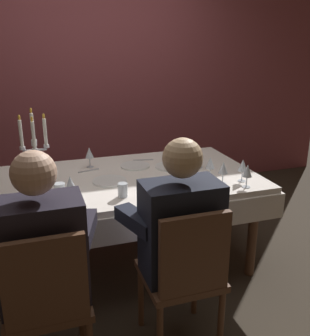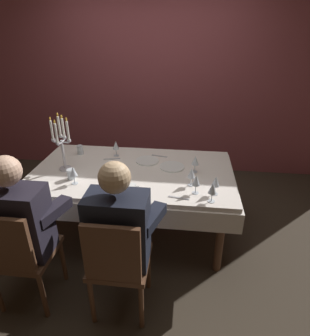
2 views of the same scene
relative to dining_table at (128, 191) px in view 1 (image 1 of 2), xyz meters
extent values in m
plane|color=#3A3126|center=(0.00, 0.00, -0.62)|extent=(12.00, 12.00, 0.00)
cube|color=#8D4147|center=(0.00, 1.66, 0.73)|extent=(6.00, 0.12, 2.70)
cube|color=white|center=(0.00, 0.00, 0.10)|extent=(1.90, 1.10, 0.04)
cube|color=white|center=(0.00, 0.00, -0.01)|extent=(1.94, 1.14, 0.18)
cylinder|color=brown|center=(-0.83, -0.43, -0.27)|extent=(0.07, 0.07, 0.70)
cylinder|color=brown|center=(0.83, -0.43, -0.27)|extent=(0.07, 0.07, 0.70)
cylinder|color=brown|center=(-0.83, 0.43, -0.27)|extent=(0.07, 0.07, 0.70)
cylinder|color=brown|center=(0.83, 0.43, -0.27)|extent=(0.07, 0.07, 0.70)
cylinder|color=silver|center=(-0.64, -0.07, 0.13)|extent=(0.11, 0.11, 0.02)
cylinder|color=silver|center=(-0.64, -0.07, 0.28)|extent=(0.02, 0.02, 0.28)
cylinder|color=silver|center=(-0.64, -0.07, 0.46)|extent=(0.04, 0.04, 0.02)
cylinder|color=white|center=(-0.64, -0.07, 0.56)|extent=(0.02, 0.02, 0.17)
ellipsoid|color=yellow|center=(-0.64, -0.07, 0.66)|extent=(0.02, 0.02, 0.03)
cylinder|color=silver|center=(-0.60, -0.07, 0.40)|extent=(0.07, 0.01, 0.01)
cylinder|color=silver|center=(-0.57, -0.07, 0.42)|extent=(0.04, 0.04, 0.02)
cylinder|color=white|center=(-0.57, -0.07, 0.52)|extent=(0.02, 0.02, 0.17)
ellipsoid|color=yellow|center=(-0.57, -0.07, 0.62)|extent=(0.02, 0.02, 0.03)
cylinder|color=silver|center=(-0.64, -0.03, 0.40)|extent=(0.01, 0.07, 0.01)
cylinder|color=silver|center=(-0.64, 0.01, 0.42)|extent=(0.04, 0.04, 0.02)
cylinder|color=white|center=(-0.64, 0.01, 0.52)|extent=(0.02, 0.02, 0.17)
ellipsoid|color=yellow|center=(-0.64, 0.01, 0.62)|extent=(0.02, 0.02, 0.03)
cylinder|color=silver|center=(-0.68, -0.07, 0.40)|extent=(0.07, 0.01, 0.01)
cylinder|color=silver|center=(-0.72, -0.07, 0.42)|extent=(0.04, 0.04, 0.02)
cylinder|color=white|center=(-0.72, -0.07, 0.52)|extent=(0.02, 0.02, 0.17)
ellipsoid|color=yellow|center=(-0.72, -0.07, 0.62)|extent=(0.02, 0.02, 0.03)
cylinder|color=silver|center=(-0.64, -0.10, 0.40)|extent=(0.01, 0.08, 0.01)
cylinder|color=silver|center=(-0.64, -0.14, 0.42)|extent=(0.04, 0.04, 0.02)
cylinder|color=white|center=(-0.64, -0.14, 0.52)|extent=(0.02, 0.02, 0.17)
ellipsoid|color=yellow|center=(-0.64, -0.14, 0.62)|extent=(0.02, 0.02, 0.03)
cylinder|color=white|center=(-0.76, -0.44, 0.13)|extent=(0.22, 0.22, 0.01)
cylinder|color=white|center=(0.11, 0.21, 0.13)|extent=(0.23, 0.23, 0.01)
cylinder|color=white|center=(-0.15, -0.07, 0.13)|extent=(0.24, 0.24, 0.01)
cylinder|color=white|center=(0.37, 0.10, 0.13)|extent=(0.24, 0.24, 0.01)
cylinder|color=silver|center=(0.59, 0.03, 0.12)|extent=(0.06, 0.06, 0.00)
cylinder|color=silver|center=(0.59, 0.03, 0.16)|extent=(0.01, 0.01, 0.07)
cone|color=silver|center=(0.59, 0.03, 0.24)|extent=(0.07, 0.07, 0.08)
cylinder|color=maroon|center=(0.59, 0.03, 0.22)|extent=(0.04, 0.04, 0.03)
cylinder|color=silver|center=(0.56, -0.23, 0.12)|extent=(0.06, 0.06, 0.00)
cylinder|color=silver|center=(0.56, -0.23, 0.16)|extent=(0.01, 0.01, 0.07)
cone|color=silver|center=(0.56, -0.23, 0.24)|extent=(0.07, 0.07, 0.08)
cylinder|color=silver|center=(-0.45, -0.32, 0.12)|extent=(0.06, 0.06, 0.00)
cylinder|color=silver|center=(-0.45, -0.32, 0.16)|extent=(0.01, 0.01, 0.07)
cone|color=silver|center=(-0.45, -0.32, 0.24)|extent=(0.07, 0.07, 0.08)
cylinder|color=silver|center=(-0.23, 0.31, 0.12)|extent=(0.06, 0.06, 0.00)
cylinder|color=silver|center=(-0.23, 0.31, 0.16)|extent=(0.01, 0.01, 0.07)
cone|color=silver|center=(-0.23, 0.31, 0.24)|extent=(0.07, 0.07, 0.08)
cylinder|color=#E0D172|center=(-0.23, 0.31, 0.22)|extent=(0.04, 0.04, 0.03)
cylinder|color=silver|center=(0.75, -0.35, 0.12)|extent=(0.06, 0.06, 0.00)
cylinder|color=silver|center=(0.75, -0.35, 0.16)|extent=(0.01, 0.01, 0.07)
cone|color=silver|center=(0.75, -0.35, 0.24)|extent=(0.07, 0.07, 0.08)
cylinder|color=maroon|center=(0.75, -0.35, 0.22)|extent=(0.04, 0.04, 0.03)
cylinder|color=silver|center=(0.60, -0.35, 0.12)|extent=(0.06, 0.06, 0.00)
cylinder|color=silver|center=(0.60, -0.35, 0.16)|extent=(0.01, 0.01, 0.07)
cone|color=silver|center=(0.60, -0.35, 0.24)|extent=(0.07, 0.07, 0.08)
cylinder|color=maroon|center=(0.60, -0.35, 0.22)|extent=(0.04, 0.04, 0.03)
cylinder|color=silver|center=(0.72, -0.47, 0.12)|extent=(0.06, 0.06, 0.00)
cylinder|color=silver|center=(0.72, -0.47, 0.16)|extent=(0.01, 0.01, 0.07)
cone|color=silver|center=(0.72, -0.47, 0.24)|extent=(0.07, 0.07, 0.08)
cylinder|color=silver|center=(-0.63, 0.31, 0.17)|extent=(0.06, 0.06, 0.10)
cylinder|color=silver|center=(-0.51, -0.24, 0.16)|extent=(0.07, 0.07, 0.09)
cylinder|color=silver|center=(-0.13, -0.36, 0.16)|extent=(0.06, 0.06, 0.09)
cylinder|color=white|center=(0.07, -0.39, 0.12)|extent=(0.12, 0.12, 0.01)
cylinder|color=white|center=(0.07, -0.39, 0.15)|extent=(0.08, 0.08, 0.05)
torus|color=white|center=(0.12, -0.39, 0.15)|extent=(0.04, 0.01, 0.04)
cube|color=#B7B7BC|center=(0.22, 0.35, 0.12)|extent=(0.17, 0.05, 0.01)
cube|color=#B7B7BC|center=(-0.26, 0.22, 0.12)|extent=(0.17, 0.06, 0.01)
cube|color=#B7B7BC|center=(0.46, -0.45, 0.12)|extent=(0.17, 0.05, 0.01)
cylinder|color=brown|center=(-0.48, -0.70, -0.41)|extent=(0.04, 0.04, 0.42)
cylinder|color=brown|center=(-0.84, -0.70, -0.41)|extent=(0.04, 0.04, 0.42)
cube|color=brown|center=(-0.66, -0.88, -0.18)|extent=(0.42, 0.42, 0.04)
cube|color=brown|center=(-0.66, -1.07, 0.06)|extent=(0.38, 0.04, 0.44)
cube|color=#231F2B|center=(-0.66, -0.88, 0.11)|extent=(0.42, 0.26, 0.54)
cube|color=#919DAF|center=(-0.66, -0.75, 0.14)|extent=(0.16, 0.01, 0.40)
sphere|color=#D5A688|center=(-0.66, -0.88, 0.51)|extent=(0.21, 0.21, 0.21)
cube|color=#231F2B|center=(-0.44, -0.78, 0.15)|extent=(0.19, 0.34, 0.08)
cylinder|color=brown|center=(0.25, -0.70, -0.41)|extent=(0.04, 0.04, 0.42)
cylinder|color=brown|center=(-0.11, -0.70, -0.41)|extent=(0.04, 0.04, 0.42)
cylinder|color=brown|center=(0.25, -1.06, -0.41)|extent=(0.04, 0.04, 0.42)
cube|color=brown|center=(0.07, -0.88, -0.18)|extent=(0.42, 0.42, 0.04)
cube|color=brown|center=(0.07, -1.07, 0.06)|extent=(0.38, 0.04, 0.44)
cube|color=black|center=(0.07, -0.88, 0.11)|extent=(0.42, 0.26, 0.54)
cube|color=#B8B3CF|center=(0.07, -0.75, 0.14)|extent=(0.16, 0.01, 0.40)
sphere|color=#D5AF82|center=(0.07, -0.88, 0.51)|extent=(0.21, 0.21, 0.21)
cube|color=black|center=(0.29, -0.78, 0.15)|extent=(0.19, 0.34, 0.08)
cube|color=black|center=(-0.15, -0.78, 0.15)|extent=(0.19, 0.34, 0.08)
camera|label=1|loc=(-0.65, -2.60, 1.09)|focal=40.94mm
camera|label=2|loc=(0.51, -2.42, 1.37)|focal=30.86mm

